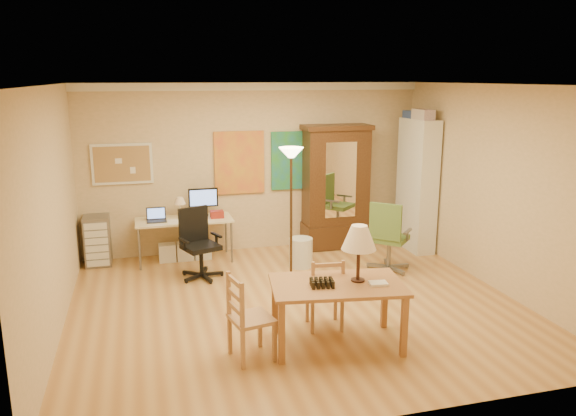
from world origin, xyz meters
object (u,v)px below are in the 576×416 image
object	(u,v)px
computer_desk	(186,235)
office_chair_black	(200,259)
dining_table	(345,271)
armoire	(336,195)
office_chair_green	(388,253)
bookshelf	(417,185)

from	to	relation	value
computer_desk	office_chair_black	size ratio (longest dim) A/B	1.46
dining_table	computer_desk	size ratio (longest dim) A/B	1.01
office_chair_black	armoire	xyz separation A→B (m)	(2.35, 0.93, 0.62)
computer_desk	office_chair_green	distance (m)	3.09
office_chair_green	bookshelf	distance (m)	1.51
dining_table	office_chair_green	xyz separation A→B (m)	(1.43, 1.99, -0.54)
dining_table	office_chair_green	size ratio (longest dim) A/B	1.41
armoire	bookshelf	size ratio (longest dim) A/B	0.95
office_chair_black	armoire	world-z (taller)	armoire
computer_desk	armoire	bearing A→B (deg)	1.99
armoire	bookshelf	bearing A→B (deg)	-19.53
computer_desk	bookshelf	size ratio (longest dim) A/B	0.68
dining_table	armoire	size ratio (longest dim) A/B	0.73
dining_table	bookshelf	world-z (taller)	bookshelf
bookshelf	office_chair_black	bearing A→B (deg)	-172.29
computer_desk	office_chair_black	world-z (taller)	computer_desk
computer_desk	office_chair_black	bearing A→B (deg)	-82.13
office_chair_black	bookshelf	bearing A→B (deg)	7.71
dining_table	office_chair_green	bearing A→B (deg)	54.28
computer_desk	armoire	size ratio (longest dim) A/B	0.72
bookshelf	computer_desk	bearing A→B (deg)	174.54
computer_desk	office_chair_green	bearing A→B (deg)	-24.56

